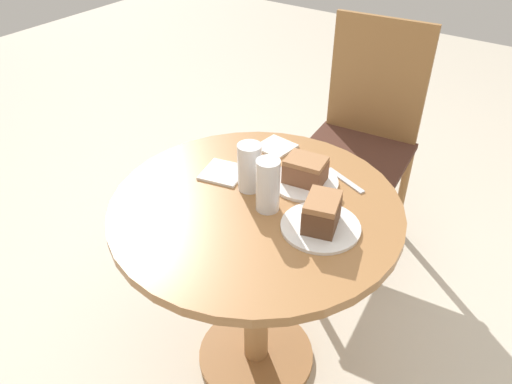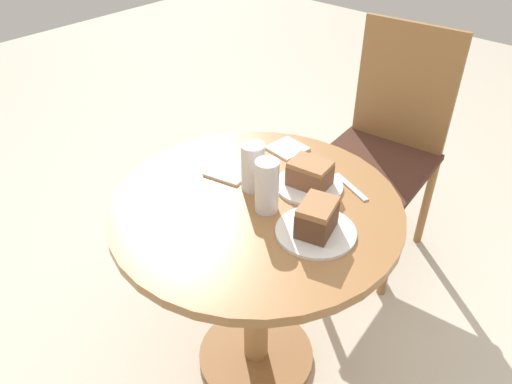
{
  "view_description": "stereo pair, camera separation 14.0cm",
  "coord_description": "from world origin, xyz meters",
  "px_view_note": "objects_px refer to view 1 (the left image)",
  "views": [
    {
      "loc": [
        0.65,
        -0.93,
        1.57
      ],
      "look_at": [
        0.0,
        0.0,
        0.75
      ],
      "focal_mm": 35.0,
      "sensor_mm": 36.0,
      "label": 1
    },
    {
      "loc": [
        0.76,
        -0.84,
        1.57
      ],
      "look_at": [
        0.0,
        0.0,
        0.75
      ],
      "focal_mm": 35.0,
      "sensor_mm": 36.0,
      "label": 2
    }
  ],
  "objects_px": {
    "plate_far": "(320,227)",
    "cake_slice_near": "(305,170)",
    "plate_near": "(305,182)",
    "cake_slice_far": "(322,212)",
    "glass_water": "(250,169)",
    "chair": "(361,138)",
    "glass_lemonade": "(267,188)"
  },
  "relations": [
    {
      "from": "chair",
      "to": "cake_slice_near",
      "type": "relative_size",
      "value": 7.65
    },
    {
      "from": "plate_far",
      "to": "glass_lemonade",
      "type": "distance_m",
      "value": 0.18
    },
    {
      "from": "plate_near",
      "to": "glass_water",
      "type": "height_order",
      "value": "glass_water"
    },
    {
      "from": "plate_far",
      "to": "cake_slice_far",
      "type": "distance_m",
      "value": 0.05
    },
    {
      "from": "plate_near",
      "to": "glass_lemonade",
      "type": "bearing_deg",
      "value": -97.62
    },
    {
      "from": "plate_far",
      "to": "cake_slice_near",
      "type": "height_order",
      "value": "cake_slice_near"
    },
    {
      "from": "plate_far",
      "to": "glass_lemonade",
      "type": "bearing_deg",
      "value": -175.72
    },
    {
      "from": "glass_water",
      "to": "cake_slice_far",
      "type": "bearing_deg",
      "value": -9.53
    },
    {
      "from": "chair",
      "to": "plate_near",
      "type": "bearing_deg",
      "value": -86.84
    },
    {
      "from": "plate_far",
      "to": "glass_lemonade",
      "type": "height_order",
      "value": "glass_lemonade"
    },
    {
      "from": "glass_lemonade",
      "to": "glass_water",
      "type": "height_order",
      "value": "glass_lemonade"
    },
    {
      "from": "chair",
      "to": "cake_slice_far",
      "type": "relative_size",
      "value": 7.57
    },
    {
      "from": "plate_near",
      "to": "plate_far",
      "type": "distance_m",
      "value": 0.21
    },
    {
      "from": "plate_near",
      "to": "cake_slice_far",
      "type": "xyz_separation_m",
      "value": [
        0.14,
        -0.16,
        0.05
      ]
    },
    {
      "from": "cake_slice_near",
      "to": "plate_far",
      "type": "bearing_deg",
      "value": -48.26
    },
    {
      "from": "chair",
      "to": "glass_lemonade",
      "type": "xyz_separation_m",
      "value": [
        0.09,
        -0.85,
        0.27
      ]
    },
    {
      "from": "cake_slice_far",
      "to": "glass_lemonade",
      "type": "relative_size",
      "value": 0.83
    },
    {
      "from": "plate_far",
      "to": "glass_water",
      "type": "bearing_deg",
      "value": 170.47
    },
    {
      "from": "glass_water",
      "to": "cake_slice_near",
      "type": "bearing_deg",
      "value": 43.33
    },
    {
      "from": "glass_water",
      "to": "chair",
      "type": "bearing_deg",
      "value": 89.03
    },
    {
      "from": "chair",
      "to": "plate_far",
      "type": "height_order",
      "value": "chair"
    },
    {
      "from": "chair",
      "to": "cake_slice_far",
      "type": "bearing_deg",
      "value": -79.28
    },
    {
      "from": "cake_slice_near",
      "to": "plate_near",
      "type": "bearing_deg",
      "value": 0.0
    },
    {
      "from": "plate_near",
      "to": "cake_slice_near",
      "type": "distance_m",
      "value": 0.04
    },
    {
      "from": "chair",
      "to": "plate_far",
      "type": "relative_size",
      "value": 4.59
    },
    {
      "from": "plate_far",
      "to": "cake_slice_near",
      "type": "relative_size",
      "value": 1.67
    },
    {
      "from": "plate_far",
      "to": "glass_water",
      "type": "height_order",
      "value": "glass_water"
    },
    {
      "from": "plate_far",
      "to": "cake_slice_near",
      "type": "xyz_separation_m",
      "value": [
        -0.14,
        0.16,
        0.04
      ]
    },
    {
      "from": "plate_far",
      "to": "cake_slice_far",
      "type": "bearing_deg",
      "value": 0.0
    },
    {
      "from": "plate_near",
      "to": "cake_slice_far",
      "type": "relative_size",
      "value": 1.56
    },
    {
      "from": "plate_near",
      "to": "plate_far",
      "type": "xyz_separation_m",
      "value": [
        0.14,
        -0.16,
        0.0
      ]
    },
    {
      "from": "plate_far",
      "to": "cake_slice_near",
      "type": "bearing_deg",
      "value": 131.74
    }
  ]
}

